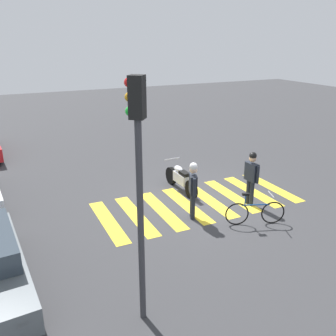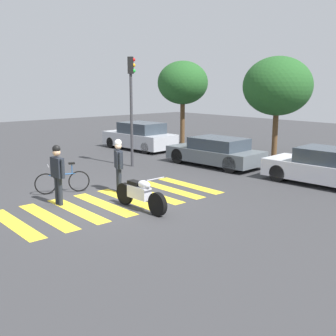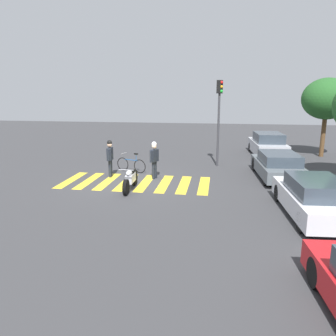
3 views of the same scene
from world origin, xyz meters
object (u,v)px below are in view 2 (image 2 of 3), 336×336
at_px(officer_on_foot, 119,162).
at_px(leaning_bicycle, 63,182).
at_px(car_silver_sedan, 140,137).
at_px(car_grey_coupe, 216,152).
at_px(police_motorcycle, 140,194).
at_px(car_white_van, 328,168).
at_px(traffic_light_pole, 131,95).
at_px(officer_by_motorcycle, 58,170).

bearing_deg(officer_on_foot, leaning_bicycle, -128.61).
relative_size(car_silver_sedan, car_grey_coupe, 1.01).
bearing_deg(leaning_bicycle, car_silver_sedan, 127.37).
distance_m(police_motorcycle, car_grey_coupe, 7.21).
height_order(car_white_van, traffic_light_pole, traffic_light_pole).
distance_m(car_grey_coupe, car_white_van, 5.10).
bearing_deg(officer_on_foot, car_grey_coupe, 99.78).
relative_size(police_motorcycle, officer_on_foot, 1.21).
bearing_deg(traffic_light_pole, officer_by_motorcycle, -57.22).
bearing_deg(leaning_bicycle, car_white_van, 55.75).
relative_size(leaning_bicycle, car_grey_coupe, 0.38).
bearing_deg(traffic_light_pole, police_motorcycle, -34.24).
relative_size(officer_on_foot, officer_by_motorcycle, 0.98).
bearing_deg(traffic_light_pole, car_silver_sedan, 139.08).
bearing_deg(car_grey_coupe, officer_by_motorcycle, -82.68).
relative_size(car_grey_coupe, traffic_light_pole, 0.95).
height_order(car_silver_sedan, car_white_van, car_silver_sedan).
height_order(officer_by_motorcycle, traffic_light_pole, traffic_light_pole).
distance_m(officer_on_foot, car_silver_sedan, 9.35).
xyz_separation_m(officer_on_foot, officer_by_motorcycle, (0.02, -2.19, 0.02)).
relative_size(leaning_bicycle, car_silver_sedan, 0.38).
bearing_deg(officer_on_foot, car_white_van, 56.84).
height_order(officer_by_motorcycle, car_grey_coupe, officer_by_motorcycle).
xyz_separation_m(police_motorcycle, traffic_light_pole, (-5.33, 3.63, 2.66)).
xyz_separation_m(officer_on_foot, car_grey_coupe, (-1.01, 5.89, -0.43)).
xyz_separation_m(car_silver_sedan, car_white_van, (11.08, 0.05, -0.07)).
xyz_separation_m(leaning_bicycle, car_white_van, (5.24, 7.69, 0.25)).
bearing_deg(leaning_bicycle, officer_by_motorcycle, -31.68).
distance_m(officer_on_foot, traffic_light_pole, 4.92).
relative_size(police_motorcycle, car_white_van, 0.49).
distance_m(police_motorcycle, car_silver_sedan, 11.32).
height_order(officer_on_foot, officer_by_motorcycle, officer_by_motorcycle).
xyz_separation_m(officer_on_foot, car_white_van, (4.07, 6.23, -0.40)).
height_order(officer_on_foot, traffic_light_pole, traffic_light_pole).
height_order(car_silver_sedan, car_grey_coupe, car_silver_sedan).
xyz_separation_m(car_white_van, traffic_light_pole, (-7.38, -3.25, 2.49)).
relative_size(officer_by_motorcycle, car_grey_coupe, 0.41).
relative_size(police_motorcycle, officer_by_motorcycle, 1.19).
bearing_deg(car_white_van, leaning_bicycle, -124.25).
bearing_deg(car_grey_coupe, car_white_van, 3.89).
height_order(leaning_bicycle, officer_on_foot, officer_on_foot).
distance_m(leaning_bicycle, officer_by_motorcycle, 1.55).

